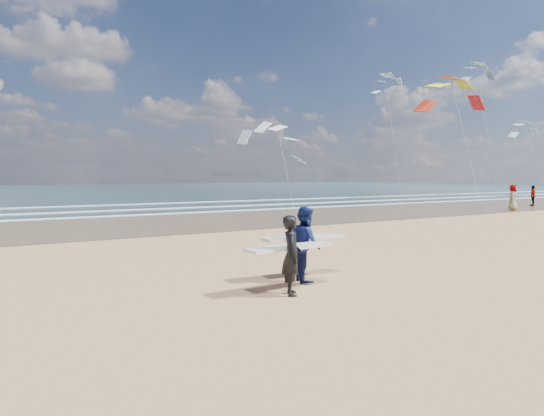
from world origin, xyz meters
TOP-DOWN VIEW (x-y plane):
  - wet_sand_strip at (20.00, 18.00)m, footprint 220.00×12.00m
  - ocean at (20.00, 72.00)m, footprint 220.00×100.00m
  - foam_breakers at (20.00, 28.10)m, footprint 220.00×11.70m
  - surfer_near at (0.79, 0.83)m, footprint 2.23×1.06m
  - surfer_far at (1.83, 1.76)m, footprint 2.23×1.22m
  - beachgoer_0 at (28.32, 13.07)m, footprint 1.10×0.96m
  - beachgoer_1 at (34.55, 15.24)m, footprint 1.07×0.75m
  - kite_0 at (28.87, 18.33)m, footprint 7.76×4.95m
  - kite_1 at (17.36, 27.30)m, footprint 6.79×4.85m
  - kite_2 at (42.32, 25.38)m, footprint 5.57×4.71m
  - kite_4 at (57.57, 29.09)m, footprint 5.84×4.74m
  - kite_5 at (35.67, 32.64)m, footprint 4.82×4.63m

SIDE VIEW (x-z plane):
  - wet_sand_strip at x=20.00m, z-range 0.00..0.01m
  - ocean at x=20.00m, z-range 0.00..0.02m
  - foam_breakers at x=20.00m, z-range 0.02..0.08m
  - beachgoer_1 at x=34.55m, z-range 0.00..1.69m
  - surfer_near at x=0.79m, z-range 0.02..1.78m
  - surfer_far at x=1.83m, z-range 0.01..1.87m
  - beachgoer_0 at x=28.32m, z-range 0.00..1.90m
  - kite_1 at x=17.36m, z-range 0.73..8.76m
  - kite_4 at x=57.57m, z-range 0.59..11.51m
  - kite_0 at x=28.87m, z-range 1.41..13.59m
  - kite_5 at x=35.67m, z-range 0.29..15.43m
  - kite_2 at x=42.32m, z-range 0.59..16.63m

